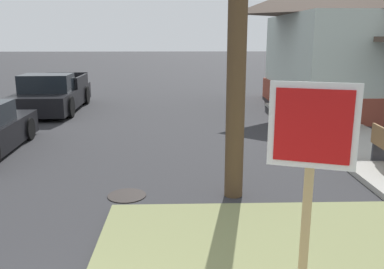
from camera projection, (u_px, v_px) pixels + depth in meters
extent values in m
cube|color=tan|center=(307.00, 207.00, 3.94)|extent=(0.11, 0.11, 2.29)
cube|color=white|center=(313.00, 126.00, 3.70)|extent=(0.76, 0.27, 0.80)
cube|color=red|center=(313.00, 126.00, 3.69)|extent=(0.65, 0.23, 0.68)
cylinder|color=black|center=(127.00, 196.00, 7.41)|extent=(0.70, 0.70, 0.02)
cylinder|color=black|center=(28.00, 129.00, 11.38)|extent=(0.25, 0.63, 0.62)
sphere|color=white|center=(25.00, 118.00, 12.04)|extent=(0.14, 0.14, 0.14)
cube|color=black|center=(53.00, 98.00, 15.91)|extent=(2.20, 5.17, 0.68)
cube|color=black|center=(47.00, 84.00, 15.06)|extent=(1.83, 1.39, 0.68)
cube|color=black|center=(82.00, 81.00, 16.70)|extent=(0.17, 2.14, 0.44)
cube|color=black|center=(34.00, 81.00, 16.58)|extent=(0.17, 2.14, 0.44)
cube|color=black|center=(67.00, 77.00, 18.20)|extent=(1.83, 0.16, 0.44)
cylinder|color=black|center=(69.00, 107.00, 14.51)|extent=(0.29, 0.77, 0.76)
cylinder|color=black|center=(15.00, 108.00, 14.39)|extent=(0.29, 0.77, 0.76)
cylinder|color=black|center=(85.00, 95.00, 17.48)|extent=(0.29, 0.77, 0.76)
cylinder|color=black|center=(40.00, 96.00, 17.36)|extent=(0.29, 0.77, 0.76)
cube|color=#2D2D33|center=(380.00, 152.00, 9.08)|extent=(0.36, 0.08, 0.41)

